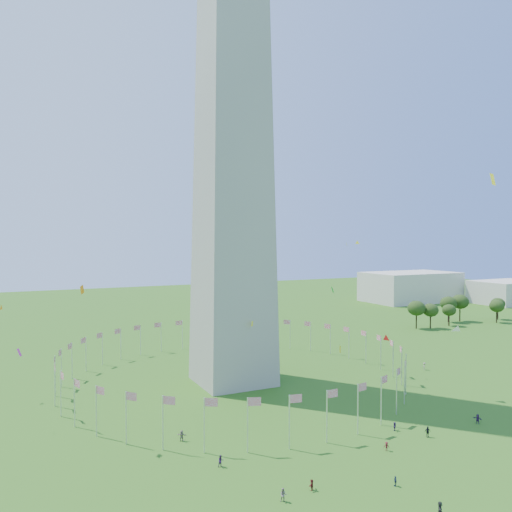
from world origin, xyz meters
The scene contains 8 objects.
ground centered at (0.00, 0.00, 0.00)m, with size 600.00×600.00×0.00m, color #275614.
washington_monument centered at (0.00, 50.00, 84.50)m, with size 16.80×16.80×169.00m, color #A7A294, non-canonical shape.
flag_ring centered at (0.00, 50.00, 4.50)m, with size 80.24×80.24×9.00m.
gov_building_east_a centered at (150.00, 150.00, 8.00)m, with size 50.00×30.00×16.00m, color beige.
gov_building_east_b centered at (190.00, 120.00, 6.00)m, with size 35.00×25.00×12.00m, color beige.
crowd centered at (10.08, -1.16, 0.88)m, with size 84.79×78.07×1.93m.
kites_aloft centered at (19.76, 21.10, 20.50)m, with size 119.67×69.22×37.60m.
tree_line_east centered at (113.37, 85.77, 4.99)m, with size 53.44×15.74×11.03m.
Camera 1 is at (-47.26, -59.54, 34.60)m, focal length 35.00 mm.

